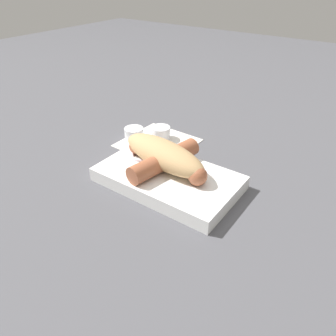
{
  "coord_description": "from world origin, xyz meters",
  "views": [
    {
      "loc": [
        0.29,
        -0.41,
        0.36
      ],
      "look_at": [
        0.0,
        0.0,
        0.04
      ],
      "focal_mm": 35.0,
      "sensor_mm": 36.0,
      "label": 1
    }
  ],
  "objects": [
    {
      "name": "ground_plane",
      "position": [
        0.0,
        0.0,
        0.0
      ],
      "size": [
        3.0,
        3.0,
        0.0
      ],
      "primitive_type": "plane",
      "color": "#4C4C51"
    },
    {
      "name": "food_tray",
      "position": [
        0.0,
        0.0,
        0.01
      ],
      "size": [
        0.26,
        0.15,
        0.03
      ],
      "color": "white",
      "rests_on": "ground_plane"
    },
    {
      "name": "bread_roll",
      "position": [
        -0.02,
        0.02,
        0.05
      ],
      "size": [
        0.2,
        0.1,
        0.05
      ],
      "color": "tan",
      "rests_on": "food_tray"
    },
    {
      "name": "sausage",
      "position": [
        -0.01,
        0.01,
        0.04
      ],
      "size": [
        0.19,
        0.16,
        0.03
      ],
      "color": "#9E5638",
      "rests_on": "food_tray"
    },
    {
      "name": "pickled_veggies",
      "position": [
        -0.07,
        0.03,
        0.03
      ],
      "size": [
        0.07,
        0.08,
        0.01
      ],
      "color": "orange",
      "rests_on": "food_tray"
    },
    {
      "name": "napkin",
      "position": [
        -0.11,
        0.12,
        0.0
      ],
      "size": [
        0.16,
        0.16,
        0.0
      ],
      "color": "white",
      "rests_on": "ground_plane"
    },
    {
      "name": "condiment_cup_near",
      "position": [
        -0.12,
        0.14,
        0.01
      ],
      "size": [
        0.04,
        0.04,
        0.03
      ],
      "color": "white",
      "rests_on": "ground_plane"
    },
    {
      "name": "condiment_cup_far",
      "position": [
        -0.17,
        0.1,
        0.01
      ],
      "size": [
        0.04,
        0.04,
        0.03
      ],
      "color": "white",
      "rests_on": "ground_plane"
    }
  ]
}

